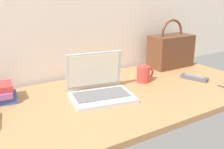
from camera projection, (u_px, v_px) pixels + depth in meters
name	position (u px, v px, depth m)	size (l,w,h in m)	color
desk	(121.00, 97.00, 1.42)	(1.60, 0.76, 0.03)	#A87A4C
laptop	(99.00, 88.00, 1.38)	(0.35, 0.31, 0.22)	#B2B5BA
coffee_mug	(144.00, 74.00, 1.59)	(0.12, 0.08, 0.10)	red
remote_control_near	(194.00, 78.00, 1.63)	(0.10, 0.17, 0.02)	#4C4C51
handbag	(171.00, 50.00, 1.87)	(0.30, 0.17, 0.33)	#59331E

